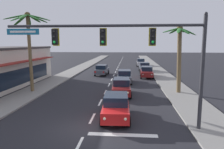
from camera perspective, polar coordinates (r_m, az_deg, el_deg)
ground_plane at (r=13.27m, az=-6.88°, el=-14.59°), size 220.00×220.00×0.00m
sidewalk_right at (r=32.77m, az=13.99°, el=-0.74°), size 3.20×110.00×0.14m
sidewalk_left at (r=33.97m, az=-12.96°, el=-0.39°), size 3.20×110.00×0.14m
lane_markings at (r=33.11m, az=1.09°, el=-0.51°), size 4.28×89.56×0.01m
traffic_signal_mast at (r=12.33m, az=5.80°, el=7.79°), size 11.72×0.41×6.92m
sedan_lead_at_stop_bar at (r=14.72m, az=1.09°, el=-8.64°), size 2.07×4.50×1.68m
sedan_third_in_queue at (r=21.17m, az=2.58°, el=-3.33°), size 2.06×4.49×1.68m
sedan_fifth_in_queue at (r=27.73m, az=3.39°, el=-0.51°), size 2.04×4.49×1.68m
sedan_oncoming_far at (r=34.53m, az=-2.77°, el=1.27°), size 2.12×4.52×1.68m
sedan_parked_nearest_kerb at (r=39.25m, az=8.86°, el=2.06°), size 2.01×4.48×1.68m
sedan_parked_mid_kerb at (r=32.50m, az=9.42°, el=0.72°), size 2.06×4.49×1.68m
sedan_parked_far_kerb at (r=48.64m, az=7.85°, el=3.31°), size 2.04×4.49×1.68m
palm_left_second at (r=23.54m, az=-21.71°, el=10.45°), size 4.33×4.57×8.35m
palm_right_second at (r=22.42m, az=17.88°, el=6.63°), size 3.47×3.40×6.98m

